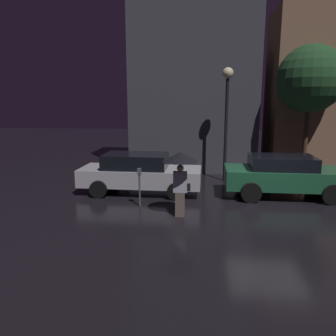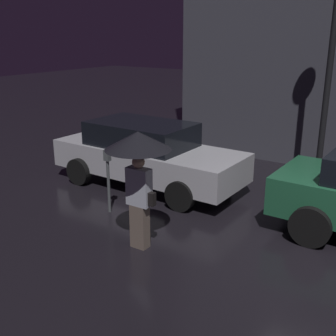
{
  "view_description": "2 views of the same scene",
  "coord_description": "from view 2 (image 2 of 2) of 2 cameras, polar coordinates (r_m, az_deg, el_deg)",
  "views": [
    {
      "loc": [
        -2.36,
        -10.57,
        3.49
      ],
      "look_at": [
        -3.37,
        0.12,
        1.27
      ],
      "focal_mm": 35.0,
      "sensor_mm": 36.0,
      "label": 1
    },
    {
      "loc": [
        1.04,
        -6.1,
        3.48
      ],
      "look_at": [
        -3.25,
        0.38,
        0.96
      ],
      "focal_mm": 45.0,
      "sensor_mm": 36.0,
      "label": 2
    }
  ],
  "objects": [
    {
      "name": "parking_meter",
      "position": [
        8.39,
        -8.12,
        -0.84
      ],
      "size": [
        0.12,
        0.1,
        1.31
      ],
      "color": "#4C5154",
      "rests_on": "ground"
    },
    {
      "name": "pedestrian_with_umbrella",
      "position": [
        6.69,
        -4.04,
        1.68
      ],
      "size": [
        1.07,
        1.07,
        2.01
      ],
      "rotation": [
        0.0,
        0.0,
        3.14
      ],
      "color": "#66564C",
      "rests_on": "ground"
    },
    {
      "name": "parked_car_silver",
      "position": [
        9.84,
        -2.95,
        2.0
      ],
      "size": [
        4.61,
        1.91,
        1.51
      ],
      "rotation": [
        0.0,
        0.0,
        -0.02
      ],
      "color": "#B7B7BF",
      "rests_on": "ground"
    },
    {
      "name": "street_lamp_near",
      "position": [
        10.05,
        21.54,
        16.77
      ],
      "size": [
        0.46,
        0.46,
        4.84
      ],
      "color": "black",
      "rests_on": "ground"
    },
    {
      "name": "ground_plane",
      "position": [
        7.1,
        21.17,
        -12.76
      ],
      "size": [
        60.0,
        60.0,
        0.0
      ],
      "primitive_type": "plane",
      "color": "black"
    }
  ]
}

